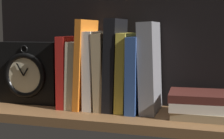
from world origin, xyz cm
name	(u,v)px	position (x,y,z in cm)	size (l,w,h in cm)	color
ground_plane	(108,115)	(0.00, 0.00, -1.25)	(81.47, 23.54, 2.50)	brown
back_panel	(119,48)	(0.00, 11.17, 17.08)	(81.47, 1.20, 34.17)	black
book_red_requiem	(69,71)	(-13.10, 2.89, 10.40)	(2.54, 13.34, 20.80)	red
book_cream_twain	(78,74)	(-10.23, 2.89, 9.64)	(2.61, 13.47, 19.28)	beige
book_orange_pandolfini	(86,64)	(-7.73, 2.89, 12.80)	(1.78, 14.36, 25.59)	orange
book_white_catcher	(94,70)	(-5.18, 2.89, 11.13)	(2.73, 13.01, 22.27)	silver
book_tan_shortstories	(104,71)	(-2.09, 2.89, 10.85)	(2.84, 13.25, 21.71)	tan
book_black_skeptic	(115,64)	(1.21, 2.89, 12.91)	(3.16, 13.56, 25.81)	black
book_yellow_seinlanguage	(126,72)	(4.39, 2.89, 10.90)	(2.60, 14.00, 21.81)	gold
book_blue_modern	(136,74)	(7.45, 2.89, 10.42)	(2.92, 15.35, 20.83)	#2D4C8E
book_gray_chess	(150,67)	(11.28, 2.89, 12.40)	(4.14, 13.74, 24.79)	gray
framed_clock	(29,73)	(-26.36, 2.32, 9.41)	(18.98, 6.52, 18.98)	black
book_stack_side	(202,104)	(25.62, 0.46, 3.37)	(18.32, 13.86, 6.54)	#9E8966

